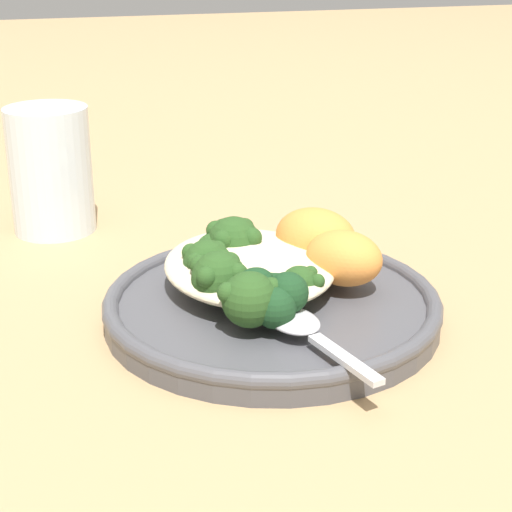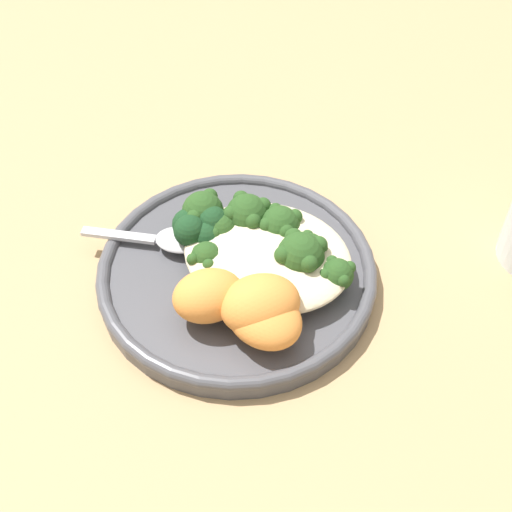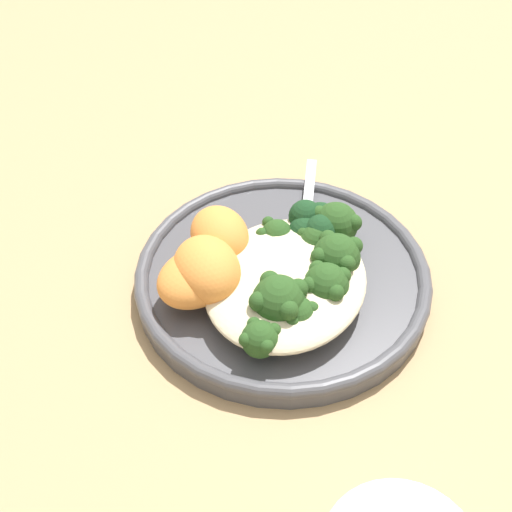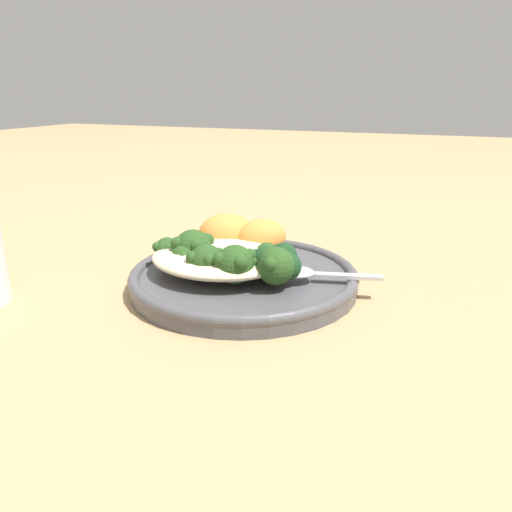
{
  "view_description": "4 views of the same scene",
  "coord_description": "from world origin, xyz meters",
  "px_view_note": "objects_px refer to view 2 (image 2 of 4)",
  "views": [
    {
      "loc": [
        0.55,
        -0.18,
        0.28
      ],
      "look_at": [
        0.01,
        -0.03,
        0.05
      ],
      "focal_mm": 60.0,
      "sensor_mm": 36.0,
      "label": 1
    },
    {
      "loc": [
        -0.17,
        0.35,
        0.48
      ],
      "look_at": [
        -0.01,
        -0.01,
        0.04
      ],
      "focal_mm": 50.0,
      "sensor_mm": 36.0,
      "label": 2
    },
    {
      "loc": [
        -0.37,
        -0.14,
        0.44
      ],
      "look_at": [
        0.0,
        0.01,
        0.04
      ],
      "focal_mm": 50.0,
      "sensor_mm": 36.0,
      "label": 3
    },
    {
      "loc": [
        0.22,
        -0.47,
        0.21
      ],
      "look_at": [
        0.03,
        -0.02,
        0.04
      ],
      "focal_mm": 35.0,
      "sensor_mm": 36.0,
      "label": 4
    }
  ],
  "objects_px": {
    "broccoli_stalk_3": "(272,240)",
    "spoon": "(170,239)",
    "broccoli_stalk_1": "(293,260)",
    "broccoli_stalk_6": "(210,226)",
    "broccoli_stalk_0": "(313,279)",
    "plate": "(237,273)",
    "broccoli_stalk_5": "(227,245)",
    "sweet_potato_chunk_1": "(260,304)",
    "kale_tuft": "(200,226)",
    "broccoli_stalk_7": "(218,269)",
    "broccoli_stalk_2": "(291,260)",
    "sweet_potato_chunk_0": "(208,296)",
    "broccoli_stalk_4": "(246,226)",
    "quinoa_mound": "(267,255)",
    "sweet_potato_chunk_2": "(264,316)"
  },
  "relations": [
    {
      "from": "plate",
      "to": "broccoli_stalk_1",
      "type": "distance_m",
      "value": 0.06
    },
    {
      "from": "broccoli_stalk_1",
      "to": "broccoli_stalk_2",
      "type": "relative_size",
      "value": 0.81
    },
    {
      "from": "plate",
      "to": "kale_tuft",
      "type": "relative_size",
      "value": 4.82
    },
    {
      "from": "broccoli_stalk_2",
      "to": "broccoli_stalk_3",
      "type": "height_order",
      "value": "broccoli_stalk_3"
    },
    {
      "from": "kale_tuft",
      "to": "broccoli_stalk_0",
      "type": "bearing_deg",
      "value": 174.14
    },
    {
      "from": "broccoli_stalk_6",
      "to": "plate",
      "type": "bearing_deg",
      "value": -168.09
    },
    {
      "from": "sweet_potato_chunk_0",
      "to": "spoon",
      "type": "height_order",
      "value": "sweet_potato_chunk_0"
    },
    {
      "from": "broccoli_stalk_6",
      "to": "kale_tuft",
      "type": "distance_m",
      "value": 0.01
    },
    {
      "from": "broccoli_stalk_3",
      "to": "broccoli_stalk_0",
      "type": "bearing_deg",
      "value": -113.52
    },
    {
      "from": "broccoli_stalk_6",
      "to": "spoon",
      "type": "bearing_deg",
      "value": 71.55
    },
    {
      "from": "quinoa_mound",
      "to": "kale_tuft",
      "type": "bearing_deg",
      "value": -2.93
    },
    {
      "from": "broccoli_stalk_0",
      "to": "quinoa_mound",
      "type": "bearing_deg",
      "value": 139.37
    },
    {
      "from": "broccoli_stalk_0",
      "to": "sweet_potato_chunk_1",
      "type": "bearing_deg",
      "value": -147.05
    },
    {
      "from": "broccoli_stalk_1",
      "to": "broccoli_stalk_6",
      "type": "height_order",
      "value": "broccoli_stalk_1"
    },
    {
      "from": "plate",
      "to": "broccoli_stalk_5",
      "type": "height_order",
      "value": "broccoli_stalk_5"
    },
    {
      "from": "sweet_potato_chunk_2",
      "to": "kale_tuft",
      "type": "distance_m",
      "value": 0.11
    },
    {
      "from": "plate",
      "to": "quinoa_mound",
      "type": "bearing_deg",
      "value": -156.21
    },
    {
      "from": "sweet_potato_chunk_1",
      "to": "broccoli_stalk_7",
      "type": "bearing_deg",
      "value": -28.46
    },
    {
      "from": "broccoli_stalk_1",
      "to": "kale_tuft",
      "type": "distance_m",
      "value": 0.09
    },
    {
      "from": "quinoa_mound",
      "to": "sweet_potato_chunk_2",
      "type": "relative_size",
      "value": 2.17
    },
    {
      "from": "broccoli_stalk_7",
      "to": "plate",
      "type": "bearing_deg",
      "value": -96.66
    },
    {
      "from": "plate",
      "to": "broccoli_stalk_5",
      "type": "distance_m",
      "value": 0.03
    },
    {
      "from": "broccoli_stalk_2",
      "to": "sweet_potato_chunk_0",
      "type": "bearing_deg",
      "value": -179.54
    },
    {
      "from": "broccoli_stalk_1",
      "to": "broccoli_stalk_3",
      "type": "distance_m",
      "value": 0.03
    },
    {
      "from": "plate",
      "to": "broccoli_stalk_6",
      "type": "distance_m",
      "value": 0.05
    },
    {
      "from": "broccoli_stalk_2",
      "to": "broccoli_stalk_0",
      "type": "bearing_deg",
      "value": -83.3
    },
    {
      "from": "broccoli_stalk_2",
      "to": "broccoli_stalk_4",
      "type": "height_order",
      "value": "broccoli_stalk_4"
    },
    {
      "from": "broccoli_stalk_0",
      "to": "broccoli_stalk_6",
      "type": "bearing_deg",
      "value": 140.74
    },
    {
      "from": "broccoli_stalk_6",
      "to": "sweet_potato_chunk_2",
      "type": "distance_m",
      "value": 0.11
    },
    {
      "from": "sweet_potato_chunk_1",
      "to": "kale_tuft",
      "type": "xyz_separation_m",
      "value": [
        0.09,
        -0.06,
        -0.01
      ]
    },
    {
      "from": "broccoli_stalk_7",
      "to": "sweet_potato_chunk_0",
      "type": "bearing_deg",
      "value": 118.56
    },
    {
      "from": "broccoli_stalk_1",
      "to": "broccoli_stalk_3",
      "type": "bearing_deg",
      "value": 96.73
    },
    {
      "from": "quinoa_mound",
      "to": "broccoli_stalk_4",
      "type": "xyz_separation_m",
      "value": [
        0.03,
        -0.02,
        0.01
      ]
    },
    {
      "from": "broccoli_stalk_7",
      "to": "sweet_potato_chunk_0",
      "type": "distance_m",
      "value": 0.04
    },
    {
      "from": "spoon",
      "to": "broccoli_stalk_0",
      "type": "bearing_deg",
      "value": 166.46
    },
    {
      "from": "sweet_potato_chunk_0",
      "to": "broccoli_stalk_7",
      "type": "bearing_deg",
      "value": -75.43
    },
    {
      "from": "broccoli_stalk_0",
      "to": "broccoli_stalk_1",
      "type": "relative_size",
      "value": 1.35
    },
    {
      "from": "plate",
      "to": "sweet_potato_chunk_1",
      "type": "distance_m",
      "value": 0.07
    },
    {
      "from": "broccoli_stalk_3",
      "to": "broccoli_stalk_5",
      "type": "bearing_deg",
      "value": 122.41
    },
    {
      "from": "sweet_potato_chunk_2",
      "to": "kale_tuft",
      "type": "height_order",
      "value": "same"
    },
    {
      "from": "sweet_potato_chunk_1",
      "to": "broccoli_stalk_6",
      "type": "bearing_deg",
      "value": -40.52
    },
    {
      "from": "broccoli_stalk_1",
      "to": "broccoli_stalk_5",
      "type": "distance_m",
      "value": 0.06
    },
    {
      "from": "broccoli_stalk_2",
      "to": "broccoli_stalk_5",
      "type": "bearing_deg",
      "value": 129.67
    },
    {
      "from": "broccoli_stalk_3",
      "to": "spoon",
      "type": "relative_size",
      "value": 0.97
    },
    {
      "from": "broccoli_stalk_6",
      "to": "sweet_potato_chunk_2",
      "type": "bearing_deg",
      "value": 179.53
    },
    {
      "from": "broccoli_stalk_3",
      "to": "broccoli_stalk_4",
      "type": "distance_m",
      "value": 0.03
    },
    {
      "from": "broccoli_stalk_3",
      "to": "kale_tuft",
      "type": "height_order",
      "value": "broccoli_stalk_3"
    },
    {
      "from": "broccoli_stalk_7",
      "to": "broccoli_stalk_4",
      "type": "bearing_deg",
      "value": -79.37
    },
    {
      "from": "quinoa_mound",
      "to": "plate",
      "type": "bearing_deg",
      "value": 23.79
    },
    {
      "from": "broccoli_stalk_1",
      "to": "kale_tuft",
      "type": "bearing_deg",
      "value": 126.1
    }
  ]
}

